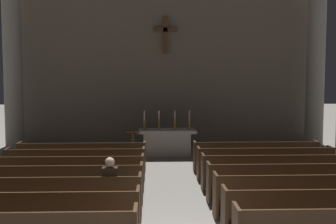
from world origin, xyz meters
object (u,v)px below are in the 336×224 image
Objects in this scene: lone_worshipper at (111,186)px; pew_right_row_2 at (329,212)px; pew_right_row_5 at (276,171)px; pew_right_row_6 at (265,163)px; pew_left_row_7 at (82,157)px; candlestick_inner_right at (175,123)px; pew_left_row_5 at (68,173)px; lectern at (133,147)px; candlestick_inner_left at (159,123)px; column_right_fourth at (316,59)px; candlestick_outer_right at (189,123)px; pew_left_row_4 at (58,184)px; altar at (167,142)px; column_left_fourth at (13,58)px; pew_left_row_2 at (31,215)px; pew_left_row_6 at (76,164)px; candlestick_outer_left at (144,123)px; pew_left_row_3 at (46,197)px; pew_right_row_3 at (307,195)px; pew_right_row_4 at (290,182)px; pew_right_row_7 at (256,156)px.

pew_right_row_2 is at bearing -15.38° from lone_worshipper.
pew_right_row_5 is 1.00× the size of pew_right_row_6.
candlestick_inner_right is at bearing 41.10° from pew_left_row_7.
lectern is at bearing 67.49° from pew_left_row_5.
column_right_fourth is at bearing 7.66° from candlestick_inner_left.
lone_worshipper reaches higher than lectern.
candlestick_outer_right is (3.59, 2.65, 0.76)m from pew_left_row_7.
altar is (2.74, 5.95, 0.06)m from pew_left_row_4.
column_left_fourth is 3.45× the size of altar.
pew_left_row_2 is 0.52× the size of column_right_fourth.
pew_left_row_6 is 6.47m from column_left_fourth.
lone_worshipper is at bearing -98.99° from candlestick_inner_left.
pew_left_row_6 is at bearing -54.90° from column_left_fourth.
candlestick_outer_left is at bearing 126.47° from pew_right_row_5.
pew_left_row_3 and pew_right_row_6 have the same top height.
pew_left_row_7 is (0.00, 3.30, 0.00)m from pew_left_row_4.
altar is at bearing 53.89° from pew_left_row_6.
pew_right_row_2 is 10.09m from column_right_fourth.
pew_left_row_2 is 1.00× the size of pew_right_row_3.
column_left_fourth is at bearing 172.96° from candlestick_outer_right.
candlestick_outer_left is at bearing 113.73° from pew_right_row_2.
pew_left_row_4 is at bearing 168.62° from pew_right_row_3.
pew_left_row_2 is 1.00× the size of pew_left_row_5.
lone_worshipper is (-4.15, -1.06, 0.22)m from pew_right_row_4.
pew_left_row_3 is at bearing -90.00° from pew_left_row_5.
pew_right_row_2 is 1.79× the size of altar.
pew_left_row_2 is 1.00× the size of pew_left_row_4.
candlestick_outer_left reaches higher than pew_left_row_5.
pew_left_row_2 is 1.76m from lone_worshipper.
candlestick_outer_right reaches higher than pew_left_row_4.
candlestick_outer_right is at bearing 66.27° from pew_left_row_2.
altar reaches higher than pew_left_row_2.
candlestick_outer_left reaches higher than pew_right_row_6.
pew_left_row_5 is (0.00, 1.10, 0.00)m from pew_left_row_4.
pew_left_row_2 is at bearing -70.27° from column_left_fourth.
candlestick_outer_right is at bearing 0.00° from candlestick_inner_right.
column_left_fourth is at bearing 156.69° from lectern.
lone_worshipper is (-4.15, 0.04, 0.22)m from pew_right_row_3.
pew_right_row_2 is 1.00× the size of pew_right_row_7.
lone_worshipper reaches higher than pew_right_row_5.
pew_right_row_2 is at bearing -31.13° from pew_left_row_5.
pew_left_row_6 is at bearing 148.87° from pew_right_row_3.
pew_right_row_2 is 1.00× the size of pew_right_row_3.
pew_left_row_3 and pew_right_row_4 have the same top height.
lectern is at bearing -141.76° from candlestick_inner_right.
lone_worshipper reaches higher than pew_left_row_4.
pew_left_row_4 is at bearing -107.66° from lectern.
pew_left_row_2 is 7.76m from pew_right_row_7.
candlestick_outer_left is at bearing 75.03° from pew_left_row_3.
pew_left_row_4 is at bearing -168.62° from pew_right_row_5.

